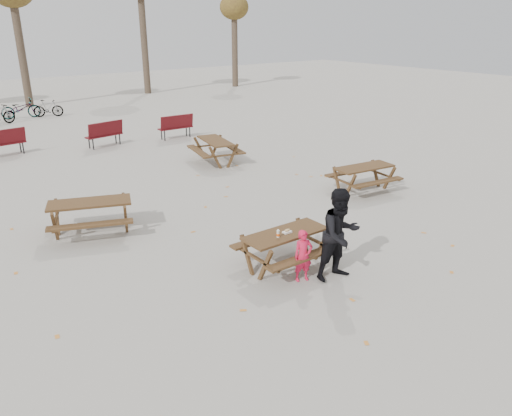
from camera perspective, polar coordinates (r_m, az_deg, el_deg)
ground at (r=10.48m, az=3.30°, el=-6.68°), size 80.00×80.00×0.00m
main_picnic_table at (r=10.23m, az=3.37°, el=-3.76°), size 1.80×1.45×0.78m
food_tray at (r=10.12m, az=3.59°, el=-2.76°), size 0.18×0.11×0.03m
bread_roll at (r=10.10m, az=3.59°, el=-2.54°), size 0.14×0.06×0.05m
soda_bottle at (r=9.88m, az=2.54°, el=-2.99°), size 0.07×0.07×0.17m
child at (r=9.76m, az=5.41°, el=-5.46°), size 0.44×0.36×1.05m
adult at (r=9.78m, az=9.60°, el=-3.02°), size 0.96×0.78×1.86m
picnic_table_east at (r=15.14m, az=12.17°, el=3.27°), size 1.96×1.66×0.78m
picnic_table_north at (r=12.48m, az=-18.31°, el=-1.06°), size 2.31×2.10×0.81m
picnic_table_far at (r=17.93m, az=-4.63°, el=6.48°), size 1.89×2.18×0.82m
park_bench_row at (r=20.56m, az=-22.06°, el=7.18°), size 11.80×1.86×1.03m
fallen_leaves at (r=12.56m, az=-2.28°, el=-1.82°), size 11.00×11.00×0.01m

